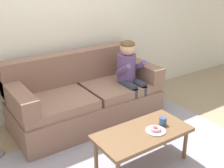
{
  "coord_description": "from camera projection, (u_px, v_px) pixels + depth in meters",
  "views": [
    {
      "loc": [
        -1.67,
        -2.3,
        2.02
      ],
      "look_at": [
        0.19,
        0.45,
        0.65
      ],
      "focal_mm": 45.86,
      "sensor_mm": 36.0,
      "label": 1
    }
  ],
  "objects": [
    {
      "name": "wall_back",
      "position": [
        62.0,
        15.0,
        3.93
      ],
      "size": [
        8.0,
        0.1,
        2.8
      ],
      "primitive_type": "cube",
      "color": "silver",
      "rests_on": "ground"
    },
    {
      "name": "donut",
      "position": [
        156.0,
        129.0,
        2.98
      ],
      "size": [
        0.17,
        0.17,
        0.04
      ],
      "primitive_type": "torus",
      "rotation": [
        0.0,
        0.0,
        0.87
      ],
      "color": "pink",
      "rests_on": "plate"
    },
    {
      "name": "area_rug",
      "position": [
        133.0,
        160.0,
        3.2
      ],
      "size": [
        2.86,
        1.81,
        0.01
      ],
      "primitive_type": "cube",
      "color": "#9993A3",
      "rests_on": "ground"
    },
    {
      "name": "ground",
      "position": [
        120.0,
        150.0,
        3.39
      ],
      "size": [
        10.0,
        10.0,
        0.0
      ],
      "primitive_type": "plane",
      "color": "#9E896B"
    },
    {
      "name": "couch",
      "position": [
        85.0,
        98.0,
        3.92
      ],
      "size": [
        2.0,
        0.9,
        0.94
      ],
      "color": "#846051",
      "rests_on": "ground"
    },
    {
      "name": "plate",
      "position": [
        156.0,
        131.0,
        2.99
      ],
      "size": [
        0.21,
        0.21,
        0.01
      ],
      "primitive_type": "cylinder",
      "color": "white",
      "rests_on": "coffee_table"
    },
    {
      "name": "coffee_table",
      "position": [
        142.0,
        135.0,
        3.01
      ],
      "size": [
        1.03,
        0.52,
        0.42
      ],
      "color": "brown",
      "rests_on": "ground"
    },
    {
      "name": "mug",
      "position": [
        163.0,
        121.0,
        3.1
      ],
      "size": [
        0.08,
        0.08,
        0.09
      ],
      "primitive_type": "cylinder",
      "color": "#334C72",
      "rests_on": "coffee_table"
    },
    {
      "name": "person_child",
      "position": [
        130.0,
        72.0,
        3.95
      ],
      "size": [
        0.34,
        0.58,
        1.1
      ],
      "color": "#664C84",
      "rests_on": "ground"
    }
  ]
}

